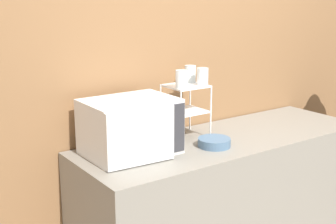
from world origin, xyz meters
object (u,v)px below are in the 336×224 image
glass_back_right (190,74)px  bowl (214,143)px  microwave (131,127)px  glass_front_right (202,77)px  glass_front_left (181,79)px  dish_rack (186,100)px

glass_back_right → bowl: (-0.06, -0.32, -0.37)m
microwave → glass_front_right: bearing=2.0°
microwave → glass_back_right: (0.53, 0.14, 0.23)m
glass_front_right → bowl: 0.42m
glass_front_left → bowl: size_ratio=0.55×
microwave → glass_back_right: 0.60m
microwave → glass_front_left: 0.44m
dish_rack → glass_front_right: size_ratio=3.11×
glass_front_left → bowl: (0.10, -0.20, -0.37)m
glass_front_left → glass_front_right: bearing=-2.1°
glass_front_right → bowl: (-0.06, -0.19, -0.37)m
dish_rack → bowl: bearing=-85.2°
microwave → glass_front_right: (0.53, 0.02, 0.23)m
microwave → glass_front_left: (0.38, 0.03, 0.23)m
glass_front_left → glass_back_right: size_ratio=1.00×
microwave → glass_back_right: bearing=14.9°
glass_front_left → glass_front_right: size_ratio=1.00×
glass_front_right → glass_back_right: bearing=90.3°
dish_rack → glass_back_right: glass_back_right is taller
glass_back_right → microwave: bearing=-165.1°
dish_rack → bowl: (0.02, -0.26, -0.22)m
dish_rack → glass_front_left: 0.18m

